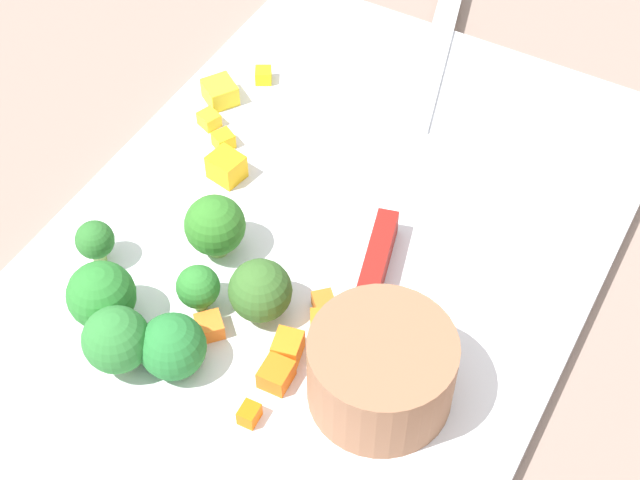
# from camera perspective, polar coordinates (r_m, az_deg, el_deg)

# --- Properties ---
(ground_plane) EXTENTS (4.00, 4.00, 0.00)m
(ground_plane) POSITION_cam_1_polar(r_m,az_deg,el_deg) (0.63, -0.00, -1.30)
(ground_plane) COLOR gray
(cutting_board) EXTENTS (0.50, 0.33, 0.01)m
(cutting_board) POSITION_cam_1_polar(r_m,az_deg,el_deg) (0.62, -0.00, -0.95)
(cutting_board) COLOR white
(cutting_board) RESTS_ON ground_plane
(prep_bowl) EXTENTS (0.08, 0.08, 0.05)m
(prep_bowl) POSITION_cam_1_polar(r_m,az_deg,el_deg) (0.54, 3.65, -7.71)
(prep_bowl) COLOR #946447
(prep_bowl) RESTS_ON cutting_board
(chef_knife) EXTENTS (0.34, 0.11, 0.02)m
(chef_knife) POSITION_cam_1_polar(r_m,az_deg,el_deg) (0.65, 4.81, 3.49)
(chef_knife) COLOR silver
(chef_knife) RESTS_ON cutting_board
(carrot_dice_0) EXTENTS (0.02, 0.02, 0.01)m
(carrot_dice_0) POSITION_cam_1_polar(r_m,az_deg,el_deg) (0.56, -2.61, -7.96)
(carrot_dice_0) COLOR orange
(carrot_dice_0) RESTS_ON cutting_board
(carrot_dice_1) EXTENTS (0.01, 0.01, 0.01)m
(carrot_dice_1) POSITION_cam_1_polar(r_m,az_deg,el_deg) (0.54, -4.21, -10.26)
(carrot_dice_1) COLOR orange
(carrot_dice_1) RESTS_ON cutting_board
(carrot_dice_2) EXTENTS (0.02, 0.02, 0.01)m
(carrot_dice_2) POSITION_cam_1_polar(r_m,az_deg,el_deg) (0.58, -6.56, -5.11)
(carrot_dice_2) COLOR orange
(carrot_dice_2) RESTS_ON cutting_board
(carrot_dice_3) EXTENTS (0.02, 0.02, 0.01)m
(carrot_dice_3) POSITION_cam_1_polar(r_m,az_deg,el_deg) (0.58, 0.22, -4.96)
(carrot_dice_3) COLOR orange
(carrot_dice_3) RESTS_ON cutting_board
(carrot_dice_4) EXTENTS (0.02, 0.02, 0.01)m
(carrot_dice_4) POSITION_cam_1_polar(r_m,az_deg,el_deg) (0.58, 0.24, -3.83)
(carrot_dice_4) COLOR orange
(carrot_dice_4) RESTS_ON cutting_board
(carrot_dice_5) EXTENTS (0.02, 0.02, 0.02)m
(carrot_dice_5) POSITION_cam_1_polar(r_m,az_deg,el_deg) (0.56, -1.93, -6.37)
(carrot_dice_5) COLOR orange
(carrot_dice_5) RESTS_ON cutting_board
(pepper_dice_0) EXTENTS (0.02, 0.02, 0.01)m
(pepper_dice_0) POSITION_cam_1_polar(r_m,az_deg,el_deg) (0.68, -5.74, 5.91)
(pepper_dice_0) COLOR yellow
(pepper_dice_0) RESTS_ON cutting_board
(pepper_dice_1) EXTENTS (0.03, 0.03, 0.02)m
(pepper_dice_1) POSITION_cam_1_polar(r_m,az_deg,el_deg) (0.72, -5.95, 8.72)
(pepper_dice_1) COLOR yellow
(pepper_dice_1) RESTS_ON cutting_board
(pepper_dice_2) EXTENTS (0.02, 0.02, 0.01)m
(pepper_dice_2) POSITION_cam_1_polar(r_m,az_deg,el_deg) (0.70, -6.59, 7.11)
(pepper_dice_2) COLOR yellow
(pepper_dice_2) RESTS_ON cutting_board
(pepper_dice_3) EXTENTS (0.02, 0.02, 0.01)m
(pepper_dice_3) POSITION_cam_1_polar(r_m,az_deg,el_deg) (0.73, -3.37, 9.71)
(pepper_dice_3) COLOR yellow
(pepper_dice_3) RESTS_ON cutting_board
(pepper_dice_4) EXTENTS (0.02, 0.03, 0.02)m
(pepper_dice_4) POSITION_cam_1_polar(r_m,az_deg,el_deg) (0.66, -5.57, 4.33)
(pepper_dice_4) COLOR yellow
(pepper_dice_4) RESTS_ON cutting_board
(broccoli_floret_0) EXTENTS (0.04, 0.04, 0.04)m
(broccoli_floret_0) POSITION_cam_1_polar(r_m,az_deg,el_deg) (0.58, -12.82, -3.25)
(broccoli_floret_0) COLOR #8AC15B
(broccoli_floret_0) RESTS_ON cutting_board
(broccoli_floret_1) EXTENTS (0.04, 0.04, 0.04)m
(broccoli_floret_1) POSITION_cam_1_polar(r_m,az_deg,el_deg) (0.56, -8.73, -6.28)
(broccoli_floret_1) COLOR #97AB68
(broccoli_floret_1) RESTS_ON cutting_board
(broccoli_floret_2) EXTENTS (0.03, 0.03, 0.03)m
(broccoli_floret_2) POSITION_cam_1_polar(r_m,az_deg,el_deg) (0.58, -7.23, -2.80)
(broccoli_floret_2) COLOR #98BF55
(broccoli_floret_2) RESTS_ON cutting_board
(broccoli_floret_3) EXTENTS (0.02, 0.02, 0.03)m
(broccoli_floret_3) POSITION_cam_1_polar(r_m,az_deg,el_deg) (0.61, -13.19, -0.04)
(broccoli_floret_3) COLOR #94B35E
(broccoli_floret_3) RESTS_ON cutting_board
(broccoli_floret_4) EXTENTS (0.04, 0.04, 0.04)m
(broccoli_floret_4) POSITION_cam_1_polar(r_m,az_deg,el_deg) (0.57, -3.56, -3.04)
(broccoli_floret_4) COLOR #91B355
(broccoli_floret_4) RESTS_ON cutting_board
(broccoli_floret_5) EXTENTS (0.04, 0.04, 0.04)m
(broccoli_floret_5) POSITION_cam_1_polar(r_m,az_deg,el_deg) (0.60, -6.24, 0.83)
(broccoli_floret_5) COLOR #84B258
(broccoli_floret_5) RESTS_ON cutting_board
(broccoli_floret_6) EXTENTS (0.04, 0.04, 0.04)m
(broccoli_floret_6) POSITION_cam_1_polar(r_m,az_deg,el_deg) (0.56, -11.97, -5.84)
(broccoli_floret_6) COLOR #96AB65
(broccoli_floret_6) RESTS_ON cutting_board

